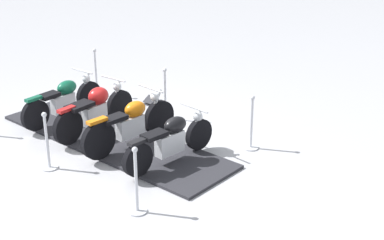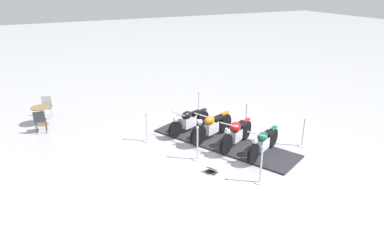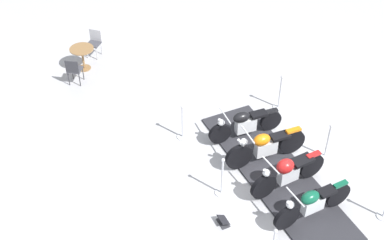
% 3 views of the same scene
% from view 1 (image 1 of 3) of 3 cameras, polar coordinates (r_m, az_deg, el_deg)
% --- Properties ---
extents(ground_plane, '(80.00, 80.00, 0.00)m').
position_cam_1_polar(ground_plane, '(11.32, -7.90, -2.11)').
color(ground_plane, '#B2B2B7').
extents(display_platform, '(5.38, 3.63, 0.06)m').
position_cam_1_polar(display_platform, '(11.30, -7.91, -1.98)').
color(display_platform, '#28282D').
rests_on(display_platform, ground_plane).
extents(motorcycle_black, '(0.99, 1.99, 0.89)m').
position_cam_1_polar(motorcycle_black, '(10.13, -2.10, -1.91)').
color(motorcycle_black, black).
rests_on(motorcycle_black, display_platform).
extents(motorcycle_copper, '(1.00, 2.08, 1.04)m').
position_cam_1_polar(motorcycle_copper, '(10.77, -6.13, -0.29)').
color(motorcycle_copper, black).
rests_on(motorcycle_copper, display_platform).
extents(motorcycle_maroon, '(1.13, 1.87, 1.00)m').
position_cam_1_polar(motorcycle_maroon, '(11.48, -9.64, 1.11)').
color(motorcycle_maroon, black).
rests_on(motorcycle_maroon, display_platform).
extents(motorcycle_forest, '(1.10, 1.88, 0.95)m').
position_cam_1_polar(motorcycle_forest, '(12.26, -12.67, 2.07)').
color(motorcycle_forest, black).
rests_on(motorcycle_forest, display_platform).
extents(stanchion_left_mid, '(0.31, 0.31, 1.07)m').
position_cam_1_polar(stanchion_left_mid, '(10.33, -14.23, -2.88)').
color(stanchion_left_mid, silver).
rests_on(stanchion_left_mid, ground_plane).
extents(stanchion_right_front, '(0.32, 0.32, 1.07)m').
position_cam_1_polar(stanchion_right_front, '(10.84, 5.94, -1.10)').
color(stanchion_right_front, silver).
rests_on(stanchion_right_front, ground_plane).
extents(stanchion_right_mid, '(0.31, 0.31, 1.15)m').
position_cam_1_polar(stanchion_right_mid, '(12.12, -2.70, 1.83)').
color(stanchion_right_mid, silver).
rests_on(stanchion_right_mid, ground_plane).
extents(stanchion_right_rear, '(0.31, 0.31, 1.16)m').
position_cam_1_polar(stanchion_right_rear, '(13.67, -9.55, 3.98)').
color(stanchion_right_rear, silver).
rests_on(stanchion_right_rear, ground_plane).
extents(stanchion_left_front, '(0.31, 0.31, 1.11)m').
position_cam_1_polar(stanchion_left_front, '(8.76, -5.57, -7.02)').
color(stanchion_left_front, silver).
rests_on(stanchion_left_front, ground_plane).
extents(info_placard, '(0.39, 0.33, 0.19)m').
position_cam_1_polar(info_placard, '(13.05, -4.17, 1.76)').
color(info_placard, '#333338').
rests_on(info_placard, ground_plane).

